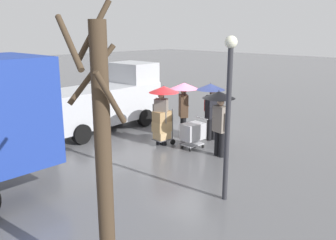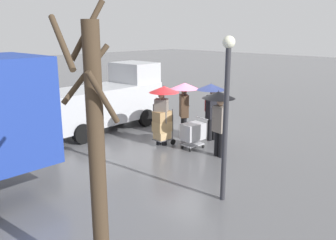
{
  "view_description": "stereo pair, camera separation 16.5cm",
  "coord_description": "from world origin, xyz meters",
  "px_view_note": "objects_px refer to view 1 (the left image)",
  "views": [
    {
      "loc": [
        -8.24,
        9.6,
        3.99
      ],
      "look_at": [
        -0.19,
        1.33,
        1.05
      ],
      "focal_mm": 38.18,
      "sensor_mm": 36.0,
      "label": 1
    },
    {
      "loc": [
        -8.36,
        9.48,
        3.99
      ],
      "look_at": [
        -0.19,
        1.33,
        1.05
      ],
      "focal_mm": 38.18,
      "sensor_mm": 36.0,
      "label": 2
    }
  ],
  "objects_px": {
    "street_lamp": "(228,103)",
    "pedestrian_far_side": "(163,101)",
    "shopping_cart_vendor": "(193,132)",
    "cargo_van_parked_right": "(104,100)",
    "hand_dolly_boxes": "(162,125)",
    "pedestrian_pink_side": "(184,97)",
    "pedestrian_black_side": "(211,98)",
    "bare_tree_near": "(103,158)",
    "pedestrian_white_side": "(219,108)"
  },
  "relations": [
    {
      "from": "street_lamp",
      "to": "pedestrian_far_side",
      "type": "bearing_deg",
      "value": -25.27
    },
    {
      "from": "pedestrian_far_side",
      "to": "shopping_cart_vendor",
      "type": "bearing_deg",
      "value": -153.76
    },
    {
      "from": "cargo_van_parked_right",
      "to": "shopping_cart_vendor",
      "type": "relative_size",
      "value": 5.34
    },
    {
      "from": "shopping_cart_vendor",
      "to": "street_lamp",
      "type": "relative_size",
      "value": 0.26
    },
    {
      "from": "hand_dolly_boxes",
      "to": "pedestrian_far_side",
      "type": "height_order",
      "value": "pedestrian_far_side"
    },
    {
      "from": "pedestrian_pink_side",
      "to": "pedestrian_far_side",
      "type": "relative_size",
      "value": 1.0
    },
    {
      "from": "hand_dolly_boxes",
      "to": "street_lamp",
      "type": "relative_size",
      "value": 0.34
    },
    {
      "from": "cargo_van_parked_right",
      "to": "hand_dolly_boxes",
      "type": "distance_m",
      "value": 3.27
    },
    {
      "from": "shopping_cart_vendor",
      "to": "pedestrian_black_side",
      "type": "height_order",
      "value": "pedestrian_black_side"
    },
    {
      "from": "cargo_van_parked_right",
      "to": "pedestrian_black_side",
      "type": "relative_size",
      "value": 2.53
    },
    {
      "from": "cargo_van_parked_right",
      "to": "shopping_cart_vendor",
      "type": "bearing_deg",
      "value": -172.08
    },
    {
      "from": "pedestrian_black_side",
      "to": "street_lamp",
      "type": "height_order",
      "value": "street_lamp"
    },
    {
      "from": "pedestrian_pink_side",
      "to": "bare_tree_near",
      "type": "relative_size",
      "value": 0.49
    },
    {
      "from": "pedestrian_white_side",
      "to": "pedestrian_black_side",
      "type": "bearing_deg",
      "value": -43.52
    },
    {
      "from": "street_lamp",
      "to": "bare_tree_near",
      "type": "bearing_deg",
      "value": 97.76
    },
    {
      "from": "shopping_cart_vendor",
      "to": "hand_dolly_boxes",
      "type": "relative_size",
      "value": 0.77
    },
    {
      "from": "pedestrian_black_side",
      "to": "street_lamp",
      "type": "relative_size",
      "value": 0.56
    },
    {
      "from": "pedestrian_white_side",
      "to": "pedestrian_far_side",
      "type": "bearing_deg",
      "value": 13.11
    },
    {
      "from": "hand_dolly_boxes",
      "to": "pedestrian_far_side",
      "type": "relative_size",
      "value": 0.61
    },
    {
      "from": "shopping_cart_vendor",
      "to": "street_lamp",
      "type": "bearing_deg",
      "value": 141.97
    },
    {
      "from": "hand_dolly_boxes",
      "to": "pedestrian_pink_side",
      "type": "relative_size",
      "value": 0.61
    },
    {
      "from": "pedestrian_black_side",
      "to": "pedestrian_white_side",
      "type": "height_order",
      "value": "same"
    },
    {
      "from": "pedestrian_far_side",
      "to": "bare_tree_near",
      "type": "bearing_deg",
      "value": 128.38
    },
    {
      "from": "cargo_van_parked_right",
      "to": "pedestrian_pink_side",
      "type": "distance_m",
      "value": 3.49
    },
    {
      "from": "pedestrian_pink_side",
      "to": "pedestrian_white_side",
      "type": "relative_size",
      "value": 1.0
    },
    {
      "from": "cargo_van_parked_right",
      "to": "street_lamp",
      "type": "relative_size",
      "value": 1.41
    },
    {
      "from": "street_lamp",
      "to": "pedestrian_white_side",
      "type": "bearing_deg",
      "value": -50.41
    },
    {
      "from": "pedestrian_black_side",
      "to": "cargo_van_parked_right",
      "type": "bearing_deg",
      "value": 23.18
    },
    {
      "from": "bare_tree_near",
      "to": "hand_dolly_boxes",
      "type": "bearing_deg",
      "value": -51.43
    },
    {
      "from": "pedestrian_pink_side",
      "to": "bare_tree_near",
      "type": "bearing_deg",
      "value": 123.66
    },
    {
      "from": "pedestrian_pink_side",
      "to": "bare_tree_near",
      "type": "xyz_separation_m",
      "value": [
        -4.56,
        6.84,
        0.62
      ]
    },
    {
      "from": "hand_dolly_boxes",
      "to": "pedestrian_white_side",
      "type": "xyz_separation_m",
      "value": [
        -2.08,
        -0.48,
        0.87
      ]
    },
    {
      "from": "pedestrian_far_side",
      "to": "bare_tree_near",
      "type": "xyz_separation_m",
      "value": [
        -4.54,
        5.73,
        0.62
      ]
    },
    {
      "from": "bare_tree_near",
      "to": "street_lamp",
      "type": "xyz_separation_m",
      "value": [
        0.52,
        -3.83,
        0.17
      ]
    },
    {
      "from": "pedestrian_pink_side",
      "to": "pedestrian_far_side",
      "type": "distance_m",
      "value": 1.12
    },
    {
      "from": "shopping_cart_vendor",
      "to": "street_lamp",
      "type": "distance_m",
      "value": 4.26
    },
    {
      "from": "pedestrian_far_side",
      "to": "pedestrian_white_side",
      "type": "bearing_deg",
      "value": -166.89
    },
    {
      "from": "pedestrian_pink_side",
      "to": "pedestrian_far_side",
      "type": "bearing_deg",
      "value": 91.13
    },
    {
      "from": "cargo_van_parked_right",
      "to": "pedestrian_black_side",
      "type": "distance_m",
      "value": 4.46
    },
    {
      "from": "shopping_cart_vendor",
      "to": "pedestrian_black_side",
      "type": "bearing_deg",
      "value": -82.64
    },
    {
      "from": "pedestrian_pink_side",
      "to": "street_lamp",
      "type": "relative_size",
      "value": 0.56
    },
    {
      "from": "cargo_van_parked_right",
      "to": "pedestrian_far_side",
      "type": "relative_size",
      "value": 2.53
    },
    {
      "from": "pedestrian_far_side",
      "to": "street_lamp",
      "type": "distance_m",
      "value": 4.51
    },
    {
      "from": "pedestrian_pink_side",
      "to": "pedestrian_white_side",
      "type": "xyz_separation_m",
      "value": [
        -2.07,
        0.64,
        0.0
      ]
    },
    {
      "from": "pedestrian_far_side",
      "to": "hand_dolly_boxes",
      "type": "bearing_deg",
      "value": 1.83
    },
    {
      "from": "pedestrian_black_side",
      "to": "bare_tree_near",
      "type": "height_order",
      "value": "bare_tree_near"
    },
    {
      "from": "pedestrian_white_side",
      "to": "street_lamp",
      "type": "height_order",
      "value": "street_lamp"
    },
    {
      "from": "bare_tree_near",
      "to": "street_lamp",
      "type": "distance_m",
      "value": 3.87
    },
    {
      "from": "hand_dolly_boxes",
      "to": "pedestrian_far_side",
      "type": "bearing_deg",
      "value": -178.17
    },
    {
      "from": "pedestrian_pink_side",
      "to": "pedestrian_white_side",
      "type": "bearing_deg",
      "value": 162.86
    }
  ]
}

